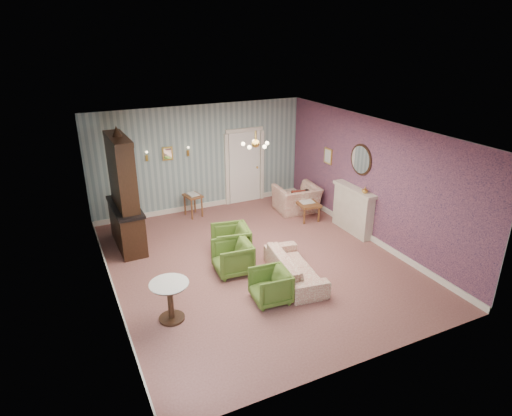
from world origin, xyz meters
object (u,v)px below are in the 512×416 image
sofa_chintz (295,263)px  wingback_chair (297,195)px  olive_chair_b (232,256)px  dresser (123,190)px  coffee_table (305,209)px  side_table_black (311,201)px  fireplace (353,210)px  olive_chair_a (270,285)px  olive_chair_c (231,240)px  pedestal_table (170,301)px

sofa_chintz → wingback_chair: 3.58m
olive_chair_b → dresser: size_ratio=0.27×
coffee_table → olive_chair_b: bearing=-147.8°
sofa_chintz → wingback_chair: wingback_chair is taller
coffee_table → side_table_black: side_table_black is taller
olive_chair_b → fireplace: (3.47, 0.56, 0.20)m
olive_chair_a → dresser: dresser is taller
fireplace → olive_chair_a: bearing=-150.6°
side_table_black → sofa_chintz: bearing=-127.2°
olive_chair_b → coffee_table: (2.88, 1.82, -0.14)m
olive_chair_c → dresser: dresser is taller
fireplace → pedestal_table: 5.31m
wingback_chair → coffee_table: (-0.01, -0.47, -0.25)m
wingback_chair → fireplace: size_ratio=0.80×
wingback_chair → pedestal_table: size_ratio=1.52×
olive_chair_a → olive_chair_b: size_ratio=0.91×
olive_chair_c → side_table_black: olive_chair_c is taller
olive_chair_c → fireplace: (3.24, -0.09, 0.18)m
olive_chair_c → sofa_chintz: (0.80, -1.43, -0.04)m
fireplace → side_table_black: fireplace is taller
wingback_chair → side_table_black: bearing=164.6°
dresser → fireplace: size_ratio=1.97×
dresser → side_table_black: (4.99, -0.03, -1.09)m
pedestal_table → olive_chair_b: bearing=32.7°
coffee_table → side_table_black: size_ratio=1.60×
olive_chair_b → wingback_chair: wingback_chair is taller
olive_chair_a → coffee_table: 4.06m
fireplace → olive_chair_c: bearing=178.4°
olive_chair_b → olive_chair_c: (0.23, 0.66, 0.02)m
pedestal_table → dresser: bearing=92.4°
side_table_black → wingback_chair: bearing=161.4°
olive_chair_a → side_table_black: (3.03, 3.42, -0.05)m
olive_chair_a → fireplace: (3.24, 1.83, 0.24)m
wingback_chair → side_table_black: wingback_chair is taller
dresser → coffee_table: dresser is taller
wingback_chair → side_table_black: 0.44m
olive_chair_c → fireplace: bearing=98.7°
coffee_table → pedestal_table: 5.30m
olive_chair_c → side_table_black: 3.38m
olive_chair_c → wingback_chair: wingback_chair is taller
olive_chair_c → olive_chair_b: bearing=-9.4°
olive_chair_b → pedestal_table: 1.89m
wingback_chair → dresser: size_ratio=0.41×
olive_chair_c → side_table_black: bearing=126.7°
dresser → coffee_table: 4.76m
dresser → side_table_black: bearing=-1.5°
sofa_chintz → wingback_chair: (1.85, 3.06, 0.13)m
dresser → fireplace: 5.50m
olive_chair_b → pedestal_table: olive_chair_b is taller
fireplace → side_table_black: (-0.21, 1.59, -0.29)m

